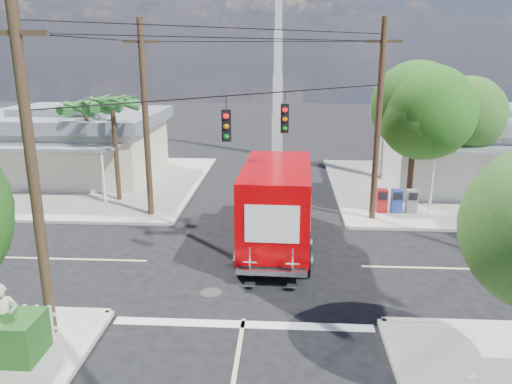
{
  "coord_description": "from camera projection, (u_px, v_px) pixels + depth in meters",
  "views": [
    {
      "loc": [
        1.15,
        -17.04,
        7.57
      ],
      "look_at": [
        0.0,
        2.0,
        2.2
      ],
      "focal_mm": 35.0,
      "sensor_mm": 36.0,
      "label": 1
    }
  ],
  "objects": [
    {
      "name": "ground",
      "position": [
        253.0,
        264.0,
        18.49
      ],
      "size": [
        120.0,
        120.0,
        0.0
      ],
      "primitive_type": "plane",
      "color": "black",
      "rests_on": "ground"
    },
    {
      "name": "sidewalk_ne",
      "position": [
        457.0,
        189.0,
        28.29
      ],
      "size": [
        14.12,
        14.12,
        0.14
      ],
      "color": "#9A958B",
      "rests_on": "ground"
    },
    {
      "name": "sidewalk_nw",
      "position": [
        82.0,
        183.0,
        29.56
      ],
      "size": [
        14.12,
        14.12,
        0.14
      ],
      "color": "#9A958B",
      "rests_on": "ground"
    },
    {
      "name": "road_markings",
      "position": [
        250.0,
        281.0,
        17.08
      ],
      "size": [
        32.0,
        32.0,
        0.01
      ],
      "color": "beige",
      "rests_on": "ground"
    },
    {
      "name": "building_ne",
      "position": [
        483.0,
        147.0,
        28.63
      ],
      "size": [
        11.8,
        10.2,
        4.5
      ],
      "color": "silver",
      "rests_on": "sidewalk_ne"
    },
    {
      "name": "building_nw",
      "position": [
        71.0,
        142.0,
        30.56
      ],
      "size": [
        10.8,
        10.2,
        4.3
      ],
      "color": "beige",
      "rests_on": "sidewalk_nw"
    },
    {
      "name": "radio_tower",
      "position": [
        278.0,
        79.0,
        36.15
      ],
      "size": [
        0.8,
        0.8,
        17.0
      ],
      "color": "silver",
      "rests_on": "ground"
    },
    {
      "name": "tree_ne_front",
      "position": [
        416.0,
        114.0,
        23.27
      ],
      "size": [
        4.21,
        4.14,
        6.66
      ],
      "color": "#422D1C",
      "rests_on": "sidewalk_ne"
    },
    {
      "name": "tree_ne_back",
      "position": [
        456.0,
        121.0,
        25.39
      ],
      "size": [
        3.77,
        3.66,
        5.82
      ],
      "color": "#422D1C",
      "rests_on": "sidewalk_ne"
    },
    {
      "name": "palm_nw_front",
      "position": [
        112.0,
        105.0,
        24.77
      ],
      "size": [
        3.01,
        3.08,
        5.59
      ],
      "color": "#422D1C",
      "rests_on": "sidewalk_nw"
    },
    {
      "name": "palm_nw_back",
      "position": [
        85.0,
        109.0,
        26.43
      ],
      "size": [
        3.01,
        3.08,
        5.19
      ],
      "color": "#422D1C",
      "rests_on": "sidewalk_nw"
    },
    {
      "name": "utility_poles",
      "position": [
        214.0,
        131.0,
        18.86
      ],
      "size": [
        12.0,
        10.68,
        9.0
      ],
      "color": "#473321",
      "rests_on": "ground"
    },
    {
      "name": "vending_boxes",
      "position": [
        397.0,
        201.0,
        23.88
      ],
      "size": [
        1.9,
        0.5,
        1.1
      ],
      "color": "#9F1218",
      "rests_on": "sidewalk_ne"
    },
    {
      "name": "delivery_truck",
      "position": [
        278.0,
        204.0,
        19.76
      ],
      "size": [
        2.82,
        8.13,
        3.48
      ],
      "color": "black",
      "rests_on": "ground"
    },
    {
      "name": "pedestrian",
      "position": [
        4.0,
        318.0,
        12.64
      ],
      "size": [
        0.81,
        0.75,
        1.85
      ],
      "primitive_type": "imported",
      "rotation": [
        0.0,
        0.0,
        0.6
      ],
      "color": "beige",
      "rests_on": "sidewalk_sw"
    }
  ]
}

